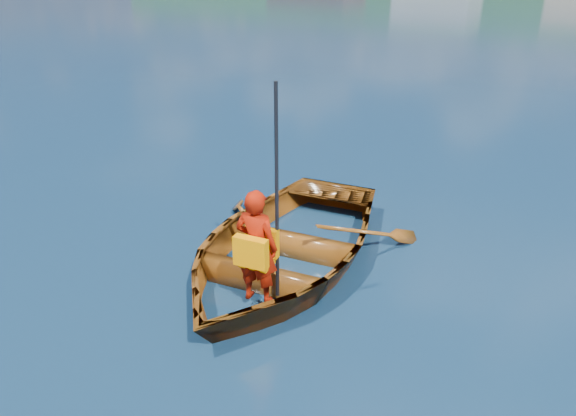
# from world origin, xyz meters

# --- Properties ---
(ground) EXTENTS (600.00, 600.00, 0.00)m
(ground) POSITION_xyz_m (0.00, 0.00, 0.00)
(ground) COLOR #132E42
(ground) RESTS_ON ground
(rowboat) EXTENTS (3.13, 4.05, 0.77)m
(rowboat) POSITION_xyz_m (0.20, 0.01, 0.24)
(rowboat) COLOR brown
(rowboat) RESTS_ON ground
(child_paddler) EXTENTS (0.47, 0.38, 2.18)m
(child_paddler) POSITION_xyz_m (0.46, -0.86, 0.70)
(child_paddler) COLOR #A31403
(child_paddler) RESTS_ON ground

